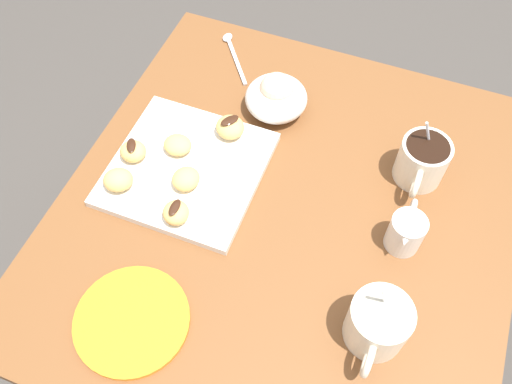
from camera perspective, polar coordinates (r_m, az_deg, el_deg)
ground_plane at (r=1.64m, az=1.97°, el=-15.29°), size 8.00×8.00×0.00m
dining_table at (r=1.10m, az=2.85°, el=-6.00°), size 0.85×0.80×0.73m
pastry_plate_square at (r=1.02m, az=-7.28°, el=2.45°), size 0.27×0.27×0.02m
coffee_mug_cream_left at (r=1.01m, az=17.10°, el=3.16°), size 0.13×0.09×0.13m
coffee_mug_cream_right at (r=0.85m, az=12.72°, el=-13.40°), size 0.13×0.09×0.14m
cream_pitcher_white at (r=0.94m, az=15.54°, el=-3.97°), size 0.10×0.06×0.07m
ice_cream_bowl at (r=1.08m, az=2.15°, el=10.05°), size 0.12×0.12×0.09m
saucer_orange_left at (r=0.90m, az=-12.95°, el=-13.06°), size 0.18×0.18×0.01m
loose_spoon_near_saucer at (r=1.22m, az=-2.45°, el=14.53°), size 0.14×0.10×0.01m
beignet_0 at (r=1.04m, az=-2.74°, el=6.83°), size 0.07×0.07×0.04m
chocolate_drizzle_0 at (r=1.02m, az=-2.79°, el=7.55°), size 0.04×0.04×0.00m
beignet_1 at (r=1.02m, az=-8.25°, el=4.93°), size 0.05×0.05×0.03m
beignet_2 at (r=1.02m, az=-12.95°, el=4.01°), size 0.06×0.06×0.03m
chocolate_drizzle_2 at (r=1.01m, az=-13.14°, el=4.63°), size 0.04×0.03×0.00m
beignet_3 at (r=0.99m, az=-14.33°, el=1.24°), size 0.07×0.07×0.04m
beignet_4 at (r=0.97m, az=-7.40°, el=1.37°), size 0.07×0.06×0.03m
beignet_5 at (r=0.94m, az=-8.43°, el=-2.17°), size 0.06×0.06×0.03m
chocolate_drizzle_5 at (r=0.92m, az=-8.57°, el=-1.61°), size 0.03×0.02×0.00m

